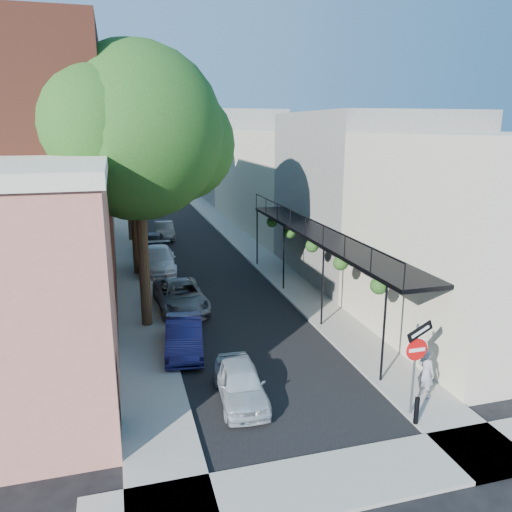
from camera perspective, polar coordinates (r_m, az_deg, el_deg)
ground at (r=13.95m, az=7.75°, el=-21.72°), size 160.00×160.00×0.00m
road_surface at (r=41.34m, az=-8.85°, el=2.91°), size 6.00×64.00×0.01m
sidewalk_left at (r=41.07m, az=-14.40°, el=2.63°), size 2.00×64.00×0.12m
sidewalk_right at (r=41.97m, az=-3.42°, el=3.31°), size 2.00×64.00×0.12m
sidewalk_cross at (r=13.19m, az=9.63°, el=-23.90°), size 12.00×2.00×0.12m
buildings_left at (r=39.42m, az=-22.59°, el=8.68°), size 10.10×59.10×12.00m
buildings_right at (r=42.19m, az=3.37°, el=9.36°), size 9.80×55.00×10.00m
sign_post at (r=15.02m, az=17.85°, el=-10.52°), size 0.89×0.17×2.99m
bollard at (r=15.29m, az=17.87°, el=-16.47°), size 0.14×0.14×0.80m
oak_near at (r=20.55m, az=-12.31°, el=13.27°), size 7.48×6.80×11.42m
oak_mid at (r=28.53m, az=-13.39°, el=11.83°), size 6.60×6.00×10.20m
oak_far at (r=37.54m, az=-14.06°, el=14.19°), size 7.70×7.00×11.90m
parked_car_a at (r=15.84m, az=-1.77°, el=-14.29°), size 1.60×3.51×1.17m
parked_car_b at (r=19.11m, az=-8.19°, el=-9.02°), size 1.84×3.97×1.26m
parked_car_c at (r=23.35m, az=-8.60°, el=-4.56°), size 2.34×4.73×1.29m
parked_car_d at (r=29.65m, az=-11.11°, el=-0.43°), size 2.23×4.91×1.39m
parked_car_e at (r=34.16m, az=-11.77°, el=1.46°), size 2.08×4.07×1.33m
parked_car_f at (r=38.32m, az=-10.44°, el=2.88°), size 1.42×3.86×1.26m
pedestrian at (r=16.55m, az=18.84°, el=-12.54°), size 0.54×0.66×1.57m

